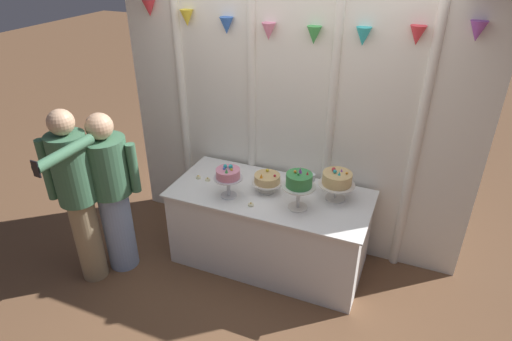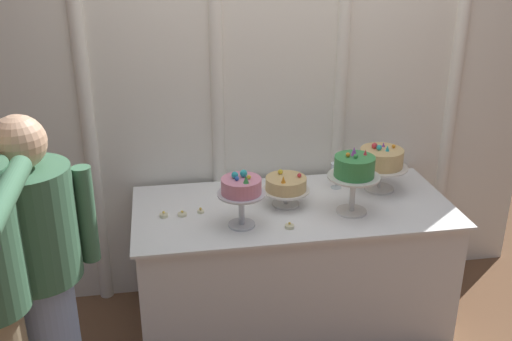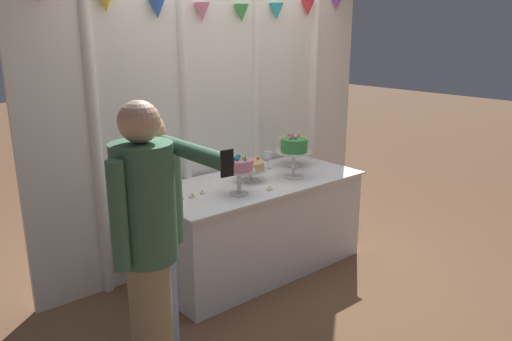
% 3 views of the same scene
% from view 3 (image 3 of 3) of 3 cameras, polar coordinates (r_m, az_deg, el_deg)
% --- Properties ---
extents(ground_plane, '(24.00, 24.00, 0.00)m').
position_cam_3_polar(ground_plane, '(4.32, 0.85, -11.28)').
color(ground_plane, brown).
extents(draped_curtain, '(3.35, 0.14, 2.47)m').
position_cam_3_polar(draped_curtain, '(4.34, -4.08, 6.60)').
color(draped_curtain, white).
rests_on(draped_curtain, ground_plane).
extents(cake_table, '(1.80, 0.83, 0.77)m').
position_cam_3_polar(cake_table, '(4.23, -0.03, -6.15)').
color(cake_table, white).
rests_on(cake_table, ground_plane).
extents(cake_display_leftmost, '(0.25, 0.25, 0.31)m').
position_cam_3_polar(cake_display_leftmost, '(3.70, -1.96, 0.34)').
color(cake_display_leftmost, silver).
rests_on(cake_display_leftmost, cake_table).
extents(cake_display_midleft, '(0.27, 0.27, 0.21)m').
position_cam_3_polar(cake_display_midleft, '(4.06, -0.66, 0.39)').
color(cake_display_midleft, silver).
rests_on(cake_display_midleft, cake_table).
extents(cake_display_midright, '(0.28, 0.28, 0.38)m').
position_cam_3_polar(cake_display_midright, '(4.13, 4.31, 2.52)').
color(cake_display_midright, silver).
rests_on(cake_display_midright, cake_table).
extents(cake_display_rightmost, '(0.32, 0.32, 0.29)m').
position_cam_3_polar(cake_display_rightmost, '(4.51, 4.27, 2.85)').
color(cake_display_rightmost, silver).
rests_on(cake_display_rightmost, cake_table).
extents(wine_glass, '(0.07, 0.07, 0.16)m').
position_cam_3_polar(wine_glass, '(4.41, 1.35, 1.67)').
color(wine_glass, silver).
rests_on(wine_glass, cake_table).
extents(tealight_far_left, '(0.05, 0.05, 0.04)m').
position_cam_3_polar(tealight_far_left, '(3.68, -8.52, -3.20)').
color(tealight_far_left, beige).
rests_on(tealight_far_left, cake_table).
extents(tealight_near_left, '(0.05, 0.05, 0.03)m').
position_cam_3_polar(tealight_near_left, '(3.73, -7.22, -2.91)').
color(tealight_near_left, beige).
rests_on(tealight_near_left, cake_table).
extents(tealight_near_right, '(0.04, 0.04, 0.03)m').
position_cam_3_polar(tealight_near_right, '(3.79, -6.09, -2.52)').
color(tealight_near_right, beige).
rests_on(tealight_near_right, cake_table).
extents(tealight_far_right, '(0.05, 0.05, 0.03)m').
position_cam_3_polar(tealight_far_right, '(3.86, 1.53, -2.09)').
color(tealight_far_right, beige).
rests_on(tealight_far_right, cake_table).
extents(guest_man_dark_suit, '(0.52, 0.48, 1.55)m').
position_cam_3_polar(guest_man_dark_suit, '(2.94, -11.80, -7.23)').
color(guest_man_dark_suit, '#93ADD6').
rests_on(guest_man_dark_suit, ground_plane).
extents(guest_girl_blue_dress, '(0.44, 0.67, 1.64)m').
position_cam_3_polar(guest_girl_blue_dress, '(2.65, -12.15, -7.99)').
color(guest_girl_blue_dress, '#9E8966').
rests_on(guest_girl_blue_dress, ground_plane).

